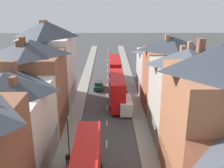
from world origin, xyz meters
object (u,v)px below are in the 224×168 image
object	(u,v)px
car_parked_left_a	(123,89)
pedestrian_mid_left	(67,159)
double_decker_bus_far_approaching	(115,70)
double_decker_bus_lead	(117,90)
car_near_blue	(99,85)
delivery_van	(126,105)
street_lamp	(69,137)

from	to	relation	value
car_parked_left_a	pedestrian_mid_left	xyz separation A→B (m)	(-7.46, -23.89, 0.19)
double_decker_bus_far_approaching	car_parked_left_a	world-z (taller)	double_decker_bus_far_approaching
double_decker_bus_lead	car_near_blue	world-z (taller)	double_decker_bus_lead
double_decker_bus_lead	double_decker_bus_far_approaching	world-z (taller)	same
delivery_van	double_decker_bus_lead	bearing A→B (deg)	110.92
pedestrian_mid_left	street_lamp	world-z (taller)	street_lamp
car_parked_left_a	pedestrian_mid_left	size ratio (longest dim) A/B	2.56
car_near_blue	delivery_van	size ratio (longest dim) A/B	0.82
car_near_blue	car_parked_left_a	xyz separation A→B (m)	(4.90, -2.59, 0.01)
car_near_blue	pedestrian_mid_left	distance (m)	26.61
car_parked_left_a	street_lamp	bearing A→B (deg)	-107.80
street_lamp	double_decker_bus_lead	bearing A→B (deg)	70.62
pedestrian_mid_left	car_parked_left_a	bearing A→B (deg)	72.66
car_parked_left_a	delivery_van	size ratio (longest dim) A/B	0.79
double_decker_bus_far_approaching	pedestrian_mid_left	distance (m)	32.17
car_parked_left_a	delivery_van	xyz separation A→B (m)	(0.00, -9.15, 0.49)
street_lamp	pedestrian_mid_left	bearing A→B (deg)	-96.16
delivery_van	car_near_blue	bearing A→B (deg)	112.66
car_parked_left_a	double_decker_bus_lead	bearing A→B (deg)	-102.89
delivery_van	street_lamp	distance (m)	15.71
double_decker_bus_lead	street_lamp	bearing A→B (deg)	-109.38
car_parked_left_a	double_decker_bus_far_approaching	bearing A→B (deg)	99.73
car_parked_left_a	street_lamp	distance (m)	24.17
street_lamp	car_near_blue	bearing A→B (deg)	84.51
car_near_blue	delivery_van	distance (m)	12.73
car_near_blue	car_parked_left_a	distance (m)	5.54
double_decker_bus_lead	street_lamp	distance (m)	18.21
double_decker_bus_far_approaching	car_parked_left_a	distance (m)	7.99
double_decker_bus_far_approaching	car_near_blue	size ratio (longest dim) A/B	2.54
double_decker_bus_lead	car_parked_left_a	distance (m)	6.19
car_parked_left_a	delivery_van	distance (m)	9.16
double_decker_bus_far_approaching	pedestrian_mid_left	world-z (taller)	double_decker_bus_far_approaching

